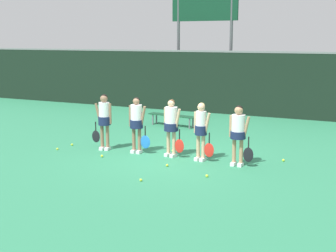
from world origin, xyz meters
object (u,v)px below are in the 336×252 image
at_px(tennis_ball_4, 173,151).
at_px(tennis_ball_6, 207,176).
at_px(tennis_ball_7, 57,149).
at_px(player_4, 238,130).
at_px(bench_courtside, 172,116).
at_px(player_2, 171,123).
at_px(player_3, 201,127).
at_px(player_1, 137,121).
at_px(tennis_ball_5, 283,160).
at_px(tennis_ball_1, 102,156).
at_px(tennis_ball_8, 141,180).
at_px(tennis_ball_2, 72,145).
at_px(player_0, 104,117).
at_px(tennis_ball_0, 167,165).
at_px(scoreboard, 204,18).
at_px(tennis_ball_3, 248,155).

relative_size(tennis_ball_4, tennis_ball_6, 0.91).
bearing_deg(tennis_ball_7, player_4, 6.87).
xyz_separation_m(bench_courtside, tennis_ball_6, (3.58, -5.70, -0.35)).
bearing_deg(player_2, player_3, 6.12).
height_order(player_1, tennis_ball_7, player_1).
bearing_deg(tennis_ball_4, player_4, -16.65).
relative_size(player_1, tennis_ball_5, 23.07).
height_order(tennis_ball_1, tennis_ball_4, tennis_ball_1).
bearing_deg(tennis_ball_1, tennis_ball_5, 20.22).
bearing_deg(player_1, tennis_ball_8, -63.19).
height_order(player_3, tennis_ball_2, player_3).
relative_size(player_0, player_2, 1.03).
relative_size(player_4, tennis_ball_4, 24.79).
distance_m(tennis_ball_5, tennis_ball_6, 2.66).
height_order(player_4, tennis_ball_1, player_4).
distance_m(tennis_ball_0, tennis_ball_5, 3.23).
xyz_separation_m(player_0, player_2, (2.17, 0.12, -0.03)).
distance_m(player_2, tennis_ball_8, 2.65).
distance_m(player_4, tennis_ball_8, 2.99).
bearing_deg(bench_courtside, scoreboard, 104.67).
height_order(scoreboard, tennis_ball_2, scoreboard).
xyz_separation_m(tennis_ball_0, tennis_ball_5, (2.65, 1.84, 0.00)).
relative_size(player_1, player_4, 1.02).
distance_m(bench_courtside, tennis_ball_0, 5.74).
height_order(tennis_ball_5, tennis_ball_7, tennis_ball_5).
xyz_separation_m(tennis_ball_0, tennis_ball_8, (0.00, -1.43, -0.00)).
bearing_deg(player_2, tennis_ball_6, -31.99).
bearing_deg(player_4, tennis_ball_4, 164.09).
bearing_deg(tennis_ball_2, player_4, -0.01).
bearing_deg(tennis_ball_0, tennis_ball_7, 176.43).
relative_size(tennis_ball_0, tennis_ball_3, 0.97).
distance_m(player_4, tennis_ball_0, 2.08).
relative_size(tennis_ball_1, tennis_ball_7, 1.08).
xyz_separation_m(player_3, tennis_ball_8, (-0.57, -2.39, -0.90)).
bearing_deg(player_3, scoreboard, 115.99).
xyz_separation_m(player_0, player_4, (4.17, -0.01, -0.04)).
relative_size(tennis_ball_1, tennis_ball_8, 1.09).
distance_m(player_2, tennis_ball_2, 3.52).
xyz_separation_m(tennis_ball_5, tennis_ball_6, (-1.37, -2.29, -0.00)).
xyz_separation_m(player_3, tennis_ball_7, (-4.37, -0.72, -0.90)).
xyz_separation_m(tennis_ball_0, tennis_ball_7, (-3.79, 0.24, 0.00)).
height_order(player_3, player_4, same).
height_order(scoreboard, player_3, scoreboard).
bearing_deg(player_2, tennis_ball_2, -168.00).
bearing_deg(tennis_ball_5, player_3, -157.23).
bearing_deg(tennis_ball_6, player_0, 160.48).
relative_size(tennis_ball_5, tennis_ball_6, 1.00).
height_order(player_0, player_3, player_0).
distance_m(scoreboard, player_1, 9.85).
distance_m(player_0, tennis_ball_0, 2.85).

